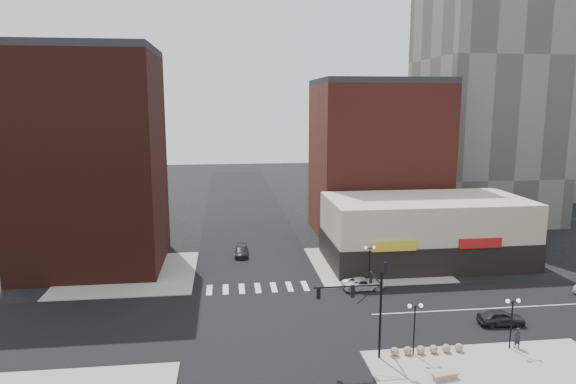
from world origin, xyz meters
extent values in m
plane|color=black|center=(0.00, 0.00, 0.00)|extent=(240.00, 240.00, 0.00)
cube|color=black|center=(0.00, 0.00, 0.01)|extent=(200.00, 14.00, 0.02)
cube|color=black|center=(0.00, 0.00, 0.01)|extent=(14.00, 200.00, 0.02)
cube|color=gray|center=(-14.50, 14.50, 0.06)|extent=(15.00, 15.00, 0.12)
cube|color=gray|center=(14.50, 14.50, 0.06)|extent=(15.00, 15.00, 0.12)
cube|color=#3C1713|center=(-19.00, 18.50, 12.50)|extent=(16.00, 15.00, 25.00)
cube|color=#3C1713|center=(-32.00, 34.00, 6.00)|extent=(20.00, 18.00, 12.00)
cube|color=maroon|center=(19.00, 29.50, 11.00)|extent=(18.00, 15.00, 22.00)
cube|color=#C4B49B|center=(21.00, 15.00, 4.00)|extent=(24.00, 12.00, 8.00)
cube|color=black|center=(21.00, 15.00, 1.70)|extent=(24.20, 12.20, 3.40)
cylinder|color=black|center=(8.20, -8.20, 3.50)|extent=(0.18, 0.18, 7.00)
cylinder|color=black|center=(5.60, -8.20, 6.00)|extent=(5.20, 0.11, 0.11)
cylinder|color=black|center=(7.20, -8.20, 5.30)|extent=(1.72, 0.06, 1.46)
cylinder|color=black|center=(8.20, -6.70, 6.00)|extent=(0.11, 3.00, 0.11)
cube|color=black|center=(3.40, -8.20, 5.60)|extent=(0.28, 0.18, 0.95)
sphere|color=red|center=(3.40, -8.20, 5.90)|extent=(0.16, 0.16, 0.16)
cube|color=black|center=(6.00, -8.20, 5.60)|extent=(0.28, 0.18, 0.95)
sphere|color=red|center=(6.00, -8.20, 5.90)|extent=(0.16, 0.16, 0.16)
cube|color=black|center=(8.20, -5.40, 5.60)|extent=(0.18, 0.28, 0.95)
sphere|color=red|center=(8.20, -5.40, 5.90)|extent=(0.16, 0.16, 0.16)
cube|color=black|center=(8.45, -8.20, 7.30)|extent=(0.28, 0.18, 0.95)
sphere|color=red|center=(8.45, -8.20, 7.60)|extent=(0.16, 0.16, 0.16)
cylinder|color=black|center=(11.00, -8.00, 2.12)|extent=(0.11, 0.11, 4.00)
cylinder|color=black|center=(11.00, -8.00, 4.02)|extent=(0.90, 0.06, 0.06)
sphere|color=white|center=(10.55, -8.00, 4.12)|extent=(0.32, 0.32, 0.32)
sphere|color=white|center=(11.45, -8.00, 4.12)|extent=(0.32, 0.32, 0.32)
cylinder|color=black|center=(19.00, -8.00, 2.12)|extent=(0.11, 0.11, 4.00)
cylinder|color=black|center=(19.00, -8.00, 4.02)|extent=(0.90, 0.06, 0.06)
sphere|color=white|center=(18.55, -8.00, 4.12)|extent=(0.32, 0.32, 0.32)
sphere|color=white|center=(19.45, -8.00, 4.12)|extent=(0.32, 0.32, 0.32)
cylinder|color=black|center=(12.00, 8.00, 2.12)|extent=(0.11, 0.11, 4.00)
cylinder|color=black|center=(12.00, 8.00, 4.02)|extent=(0.90, 0.06, 0.06)
sphere|color=white|center=(11.55, 8.00, 4.12)|extent=(0.32, 0.32, 0.32)
sphere|color=white|center=(12.45, 8.00, 4.12)|extent=(0.32, 0.32, 0.32)
sphere|color=gray|center=(9.50, -8.00, 0.45)|extent=(0.65, 0.65, 0.65)
sphere|color=gray|center=(10.55, -8.00, 0.45)|extent=(0.65, 0.65, 0.65)
sphere|color=gray|center=(11.60, -8.00, 0.45)|extent=(0.65, 0.65, 0.65)
sphere|color=gray|center=(12.65, -8.00, 0.45)|extent=(0.65, 0.65, 0.65)
sphere|color=gray|center=(13.70, -8.00, 0.45)|extent=(0.65, 0.65, 0.65)
sphere|color=gray|center=(14.75, -8.00, 0.45)|extent=(0.65, 0.65, 0.65)
imported|color=silver|center=(10.94, 6.50, 0.62)|extent=(4.63, 2.40, 1.25)
imported|color=black|center=(20.75, -3.57, 0.69)|extent=(4.17, 1.91, 1.39)
imported|color=black|center=(-1.42, 20.00, 0.61)|extent=(1.93, 4.29, 1.22)
imported|color=black|center=(19.60, -8.00, 0.98)|extent=(0.65, 0.44, 1.71)
cube|color=#A27D70|center=(11.93, -11.79, 0.28)|extent=(1.79, 0.75, 0.32)
cube|color=#A27D70|center=(11.93, -11.79, 0.51)|extent=(2.02, 0.89, 0.13)
camera|label=1|loc=(-3.26, -43.74, 19.56)|focal=32.00mm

